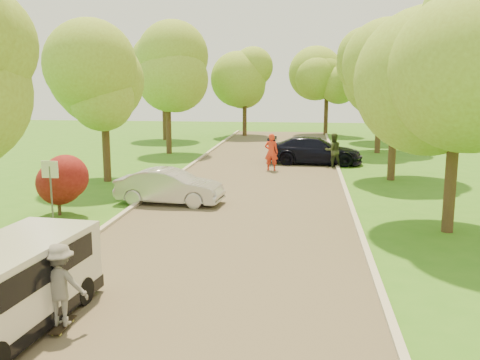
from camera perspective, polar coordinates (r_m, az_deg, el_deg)
The scene contains 22 objects.
ground at distance 13.06m, azimuth -3.69°, elevation -10.52°, with size 100.00×100.00×0.00m, color #33701A.
road at distance 20.64m, azimuth 0.45°, elevation -2.59°, with size 8.00×60.00×0.01m, color #4C4438.
curb_left at distance 21.46m, azimuth -10.36°, elevation -2.10°, with size 0.18×60.00×0.12m, color #B2AD9E.
curb_right at distance 20.57m, azimuth 11.74°, elevation -2.70°, with size 0.18×60.00×0.12m, color #B2AD9E.
street_sign at distance 18.18m, azimuth -19.56°, elevation 0.03°, with size 0.55×0.06×2.17m.
red_shrub at distance 19.81m, azimuth -18.85°, elevation -0.48°, with size 1.70×1.70×1.95m.
tree_l_midb at distance 25.65m, azimuth -13.98°, elevation 9.99°, with size 4.30×4.20×6.62m.
tree_l_far at distance 35.07m, azimuth -7.44°, elevation 11.71°, with size 4.92×4.80×7.79m.
tree_r_mida at distance 17.62m, azimuth 23.13°, elevation 12.47°, with size 5.13×5.00×7.95m.
tree_r_midb at distance 26.32m, azimuth 16.73°, elevation 10.51°, with size 4.51×4.40×7.01m.
tree_r_far at distance 36.32m, azimuth 15.20°, elevation 11.97°, with size 5.33×5.20×8.34m.
tree_bg_a at distance 43.41m, azimuth -7.87°, elevation 11.25°, with size 5.12×5.00×7.72m.
tree_bg_b at distance 44.37m, azimuth 15.04°, elevation 11.26°, with size 5.12×5.00×7.95m.
tree_bg_c at distance 46.25m, azimuth 0.77°, elevation 10.93°, with size 4.92×4.80×7.33m.
tree_bg_d at distance 48.01m, azimuth 9.55°, elevation 11.12°, with size 5.12×5.00×7.72m.
minivan at distance 11.11m, azimuth -23.66°, elevation -10.46°, with size 2.12×4.58×1.66m.
silver_sedan at distance 20.76m, azimuth -7.52°, elevation -0.70°, with size 1.43×4.11×1.35m, color #B7B7BC.
dark_sedan at distance 30.85m, azimuth 8.01°, elevation 3.13°, with size 2.17×5.33×1.55m, color black.
longboard at distance 11.12m, azimuth -18.38°, elevation -14.46°, with size 0.25×0.83×0.10m.
skateboarder at distance 10.81m, azimuth -18.63°, elevation -10.53°, with size 1.03×0.59×1.60m, color slate.
person_striped at distance 28.23m, azimuth 3.36°, elevation 2.98°, with size 0.72×0.47×1.98m, color red.
person_olive at distance 29.74m, azimuth 9.91°, elevation 3.12°, with size 0.91×0.71×1.87m, color #2E3620.
Camera 1 is at (2.32, -11.97, 4.68)m, focal length 40.00 mm.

